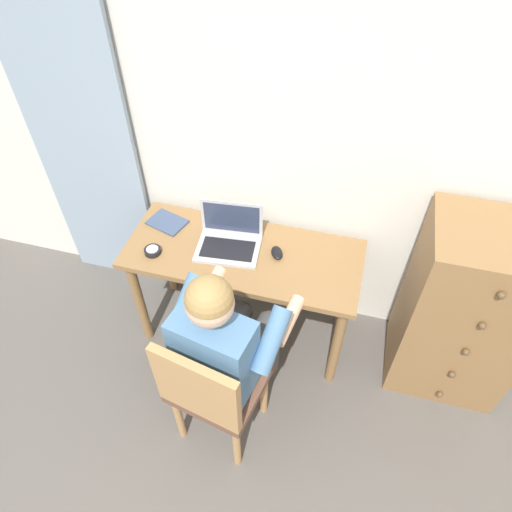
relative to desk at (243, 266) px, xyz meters
The scene contains 10 objects.
wall_back 0.77m from the desk, 52.96° to the left, with size 4.80×0.05×2.50m, color silver.
curtain_panel 1.17m from the desk, 165.23° to the left, with size 0.64×0.03×2.25m, color #8EA3B7.
desk is the anchor object (origin of this frame).
dresser 1.20m from the desk, ahead, with size 0.60×0.51×1.12m.
chair 0.71m from the desk, 86.32° to the right, with size 0.49×0.47×0.89m.
person_seated 0.53m from the desk, 81.68° to the right, with size 0.60×0.64×1.21m.
laptop 0.19m from the desk, 157.05° to the left, with size 0.36×0.28×0.24m.
computer_mouse 0.22m from the desk, ahead, with size 0.06×0.10×0.03m, color black.
desk_clock 0.50m from the desk, 164.44° to the right, with size 0.09×0.09×0.03m.
notebook_pad 0.51m from the desk, 167.21° to the left, with size 0.21×0.15×0.01m, color #3D4C6B.
Camera 1 is at (0.26, 0.21, 2.52)m, focal length 32.25 mm.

